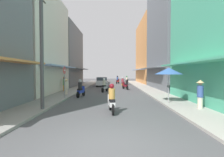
{
  "coord_description": "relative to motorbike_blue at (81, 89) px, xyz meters",
  "views": [
    {
      "loc": [
        0.24,
        -5.06,
        2.15
      ],
      "look_at": [
        -0.02,
        19.01,
        1.35
      ],
      "focal_mm": 27.73,
      "sensor_mm": 36.0,
      "label": 1
    }
  ],
  "objects": [
    {
      "name": "pedestrian_foreground",
      "position": [
        7.81,
        -5.41,
        0.28
      ],
      "size": [
        0.44,
        0.44,
        1.75
      ],
      "color": "beige",
      "rests_on": "ground"
    },
    {
      "name": "motorbike_blue",
      "position": [
        0.0,
        0.0,
        0.0
      ],
      "size": [
        0.63,
        1.79,
        1.58
      ],
      "color": "black",
      "rests_on": "ground"
    },
    {
      "name": "building_right_far",
      "position": [
        11.34,
        20.87,
        5.63
      ],
      "size": [
        7.05,
        13.6,
        12.68
      ],
      "color": "#D88C4C",
      "rests_on": "ground"
    },
    {
      "name": "building_right_mid",
      "position": [
        11.35,
        7.98,
        8.27
      ],
      "size": [
        7.05,
        11.05,
        17.96
      ],
      "color": "slate",
      "rests_on": "ground"
    },
    {
      "name": "motorbike_white",
      "position": [
        2.79,
        -5.93,
        0.0
      ],
      "size": [
        0.56,
        1.8,
        1.58
      ],
      "color": "black",
      "rests_on": "ground"
    },
    {
      "name": "building_left_mid",
      "position": [
        -5.99,
        2.57,
        4.42
      ],
      "size": [
        7.05,
        9.5,
        10.26
      ],
      "color": "silver",
      "rests_on": "ground"
    },
    {
      "name": "motorbike_black",
      "position": [
        5.32,
        16.66,
        0.0
      ],
      "size": [
        0.55,
        1.81,
        1.58
      ],
      "color": "black",
      "rests_on": "ground"
    },
    {
      "name": "building_left_far",
      "position": [
        -5.98,
        12.82,
        4.06
      ],
      "size": [
        7.05,
        10.16,
        9.54
      ],
      "color": "slate",
      "rests_on": "ground"
    },
    {
      "name": "pedestrian_midway",
      "position": [
        -2.6,
        3.93,
        0.28
      ],
      "size": [
        0.44,
        0.44,
        1.75
      ],
      "color": "#BF8C3F",
      "rests_on": "ground"
    },
    {
      "name": "street_sign_no_entry",
      "position": [
        -1.01,
        -1.49,
        1.01
      ],
      "size": [
        0.07,
        0.6,
        2.65
      ],
      "color": "gray",
      "rests_on": "ground"
    },
    {
      "name": "motorbike_red",
      "position": [
        3.68,
        18.62,
        0.0
      ],
      "size": [
        0.77,
        1.73,
        1.58
      ],
      "color": "black",
      "rests_on": "ground"
    },
    {
      "name": "parked_car",
      "position": [
        0.93,
        12.6,
        0.04
      ],
      "size": [
        2.15,
        4.25,
        1.45
      ],
      "color": "silver",
      "rests_on": "ground"
    },
    {
      "name": "ground_plane",
      "position": [
        2.68,
        5.37,
        -0.7
      ],
      "size": [
        85.84,
        85.84,
        0.0
      ],
      "primitive_type": "plane",
      "color": "#4C4C4F"
    },
    {
      "name": "sidewalk_left",
      "position": [
        -1.92,
        5.37,
        -0.64
      ],
      "size": [
        2.14,
        47.02,
        0.12
      ],
      "primitive_type": "cube",
      "color": "gray",
      "rests_on": "ground"
    },
    {
      "name": "sidewalk_right",
      "position": [
        7.28,
        5.37,
        -0.64
      ],
      "size": [
        2.14,
        47.02,
        0.12
      ],
      "primitive_type": "cube",
      "color": "#ADA89E",
      "rests_on": "ground"
    },
    {
      "name": "motorbike_maroon",
      "position": [
        4.39,
        7.26,
        -0.2
      ],
      "size": [
        0.78,
        1.73,
        0.96
      ],
      "color": "black",
      "rests_on": "ground"
    },
    {
      "name": "pedestrian_crossing",
      "position": [
        -1.57,
        0.98,
        0.21
      ],
      "size": [
        0.44,
        0.44,
        1.62
      ],
      "color": "beige",
      "rests_on": "ground"
    },
    {
      "name": "vendor_umbrella",
      "position": [
        6.63,
        -3.47,
        1.56
      ],
      "size": [
        1.86,
        1.86,
        2.5
      ],
      "color": "#99999E",
      "rests_on": "ground"
    },
    {
      "name": "motorbike_orange",
      "position": [
        4.17,
        9.49,
        0.0
      ],
      "size": [
        0.55,
        1.81,
        1.58
      ],
      "color": "black",
      "rests_on": "ground"
    },
    {
      "name": "motorbike_silver",
      "position": [
        1.9,
        4.09,
        0.0
      ],
      "size": [
        0.77,
        1.73,
        1.58
      ],
      "color": "black",
      "rests_on": "ground"
    },
    {
      "name": "utility_pole",
      "position": [
        -1.11,
        -5.55,
        2.8
      ],
      "size": [
        0.2,
        1.2,
        6.85
      ],
      "color": "#4C4C4F",
      "rests_on": "ground"
    }
  ]
}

